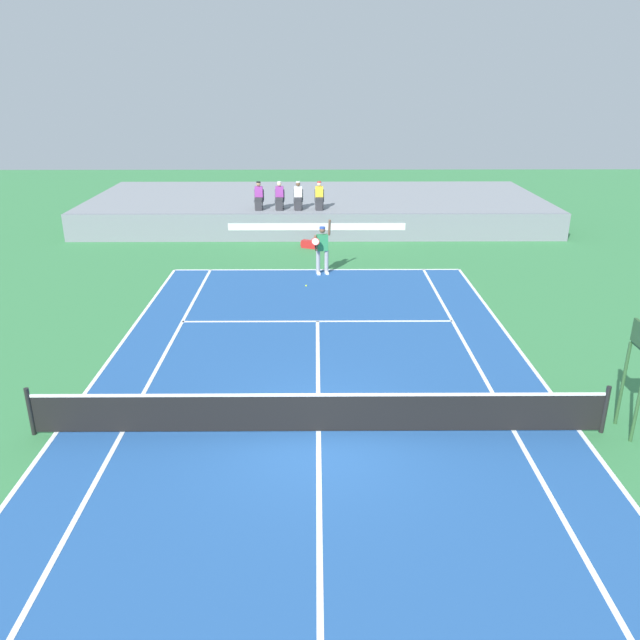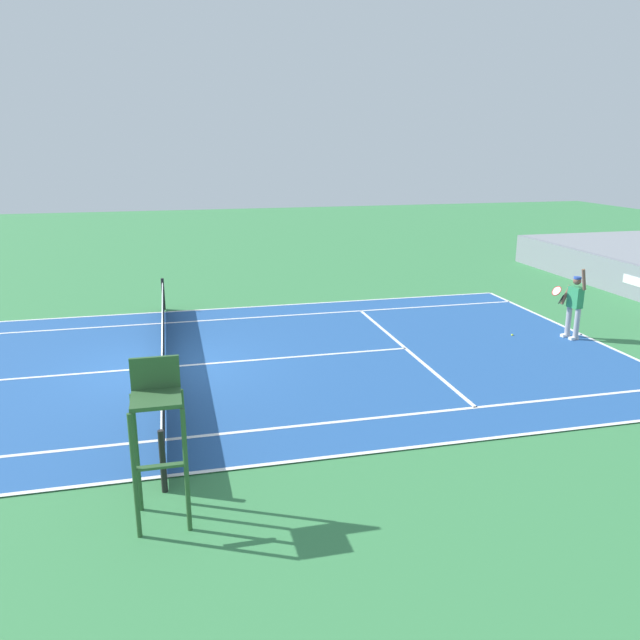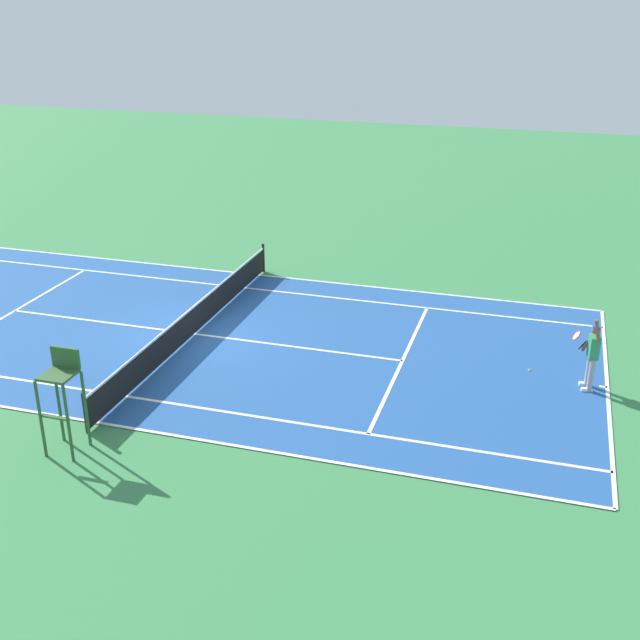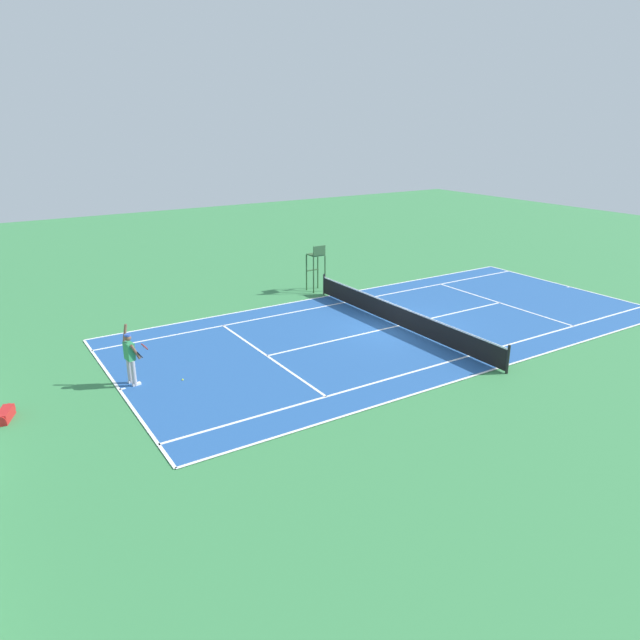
# 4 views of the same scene
# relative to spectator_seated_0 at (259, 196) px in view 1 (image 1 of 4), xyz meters

# --- Properties ---
(ground_plane) EXTENTS (80.00, 80.00, 0.00)m
(ground_plane) POSITION_rel_spectator_seated_0_xyz_m (2.65, -17.48, -1.86)
(ground_plane) COLOR #387F47
(court) EXTENTS (11.08, 23.88, 0.03)m
(court) POSITION_rel_spectator_seated_0_xyz_m (2.65, -17.48, -1.85)
(court) COLOR #235193
(court) RESTS_ON ground
(net) EXTENTS (11.98, 0.10, 1.07)m
(net) POSITION_rel_spectator_seated_0_xyz_m (2.65, -17.48, -1.34)
(net) COLOR black
(net) RESTS_ON ground
(barrier_wall) EXTENTS (22.73, 0.25, 1.25)m
(barrier_wall) POSITION_rel_spectator_seated_0_xyz_m (2.65, -0.98, -1.24)
(barrier_wall) COLOR gray
(barrier_wall) RESTS_ON ground
(bleacher_platform) EXTENTS (22.73, 9.08, 1.25)m
(bleacher_platform) POSITION_rel_spectator_seated_0_xyz_m (2.65, 3.69, -1.24)
(bleacher_platform) COLOR gray
(bleacher_platform) RESTS_ON ground
(spectator_seated_0) EXTENTS (0.44, 0.60, 1.26)m
(spectator_seated_0) POSITION_rel_spectator_seated_0_xyz_m (0.00, 0.00, 0.00)
(spectator_seated_0) COLOR #474C56
(spectator_seated_0) RESTS_ON bleacher_platform
(spectator_seated_1) EXTENTS (0.44, 0.60, 1.26)m
(spectator_seated_1) POSITION_rel_spectator_seated_0_xyz_m (0.95, 0.00, 0.00)
(spectator_seated_1) COLOR #474C56
(spectator_seated_1) RESTS_ON bleacher_platform
(spectator_seated_2) EXTENTS (0.44, 0.60, 1.26)m
(spectator_seated_2) POSITION_rel_spectator_seated_0_xyz_m (1.80, 0.00, 0.00)
(spectator_seated_2) COLOR #474C56
(spectator_seated_2) RESTS_ON bleacher_platform
(spectator_seated_3) EXTENTS (0.44, 0.60, 1.26)m
(spectator_seated_3) POSITION_rel_spectator_seated_0_xyz_m (2.77, 0.00, 0.00)
(spectator_seated_3) COLOR #474C56
(spectator_seated_3) RESTS_ON bleacher_platform
(tennis_player) EXTENTS (0.75, 0.72, 2.08)m
(tennis_player) POSITION_rel_spectator_seated_0_xyz_m (2.84, -6.10, -0.87)
(tennis_player) COLOR #9E9EA3
(tennis_player) RESTS_ON ground
(tennis_ball) EXTENTS (0.07, 0.07, 0.07)m
(tennis_ball) POSITION_rel_spectator_seated_0_xyz_m (2.26, -7.62, -1.83)
(tennis_ball) COLOR #D1E533
(tennis_ball) RESTS_ON ground
(equipment_bag) EXTENTS (0.95, 0.64, 0.32)m
(equipment_bag) POSITION_rel_spectator_seated_0_xyz_m (2.41, -2.21, -1.70)
(equipment_bag) COLOR red
(equipment_bag) RESTS_ON ground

